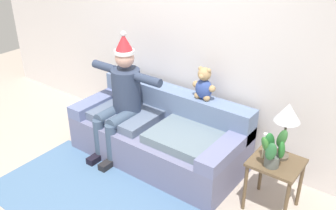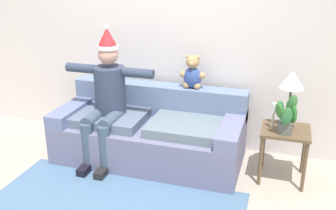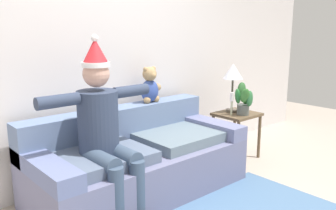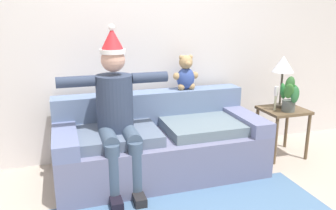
{
  "view_description": "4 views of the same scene",
  "coord_description": "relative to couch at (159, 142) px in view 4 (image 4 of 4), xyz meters",
  "views": [
    {
      "loc": [
        2.38,
        -2.03,
        2.66
      ],
      "look_at": [
        0.19,
        0.91,
        0.79
      ],
      "focal_mm": 40.37,
      "sensor_mm": 36.0,
      "label": 1
    },
    {
      "loc": [
        1.37,
        -2.73,
        2.12
      ],
      "look_at": [
        0.24,
        0.87,
        0.71
      ],
      "focal_mm": 41.25,
      "sensor_mm": 36.0,
      "label": 2
    },
    {
      "loc": [
        -1.92,
        -1.63,
        1.55
      ],
      "look_at": [
        0.29,
        0.88,
        0.83
      ],
      "focal_mm": 38.37,
      "sensor_mm": 36.0,
      "label": 3
    },
    {
      "loc": [
        -0.91,
        -2.15,
        1.61
      ],
      "look_at": [
        0.03,
        0.77,
        0.77
      ],
      "focal_mm": 36.54,
      "sensor_mm": 36.0,
      "label": 4
    }
  ],
  "objects": [
    {
      "name": "person_seated",
      "position": [
        -0.45,
        -0.16,
        0.45
      ],
      "size": [
        1.02,
        0.77,
        1.5
      ],
      "color": "#303B54",
      "rests_on": "ground_plane"
    },
    {
      "name": "table_lamp",
      "position": [
        1.45,
        0.04,
        0.71
      ],
      "size": [
        0.24,
        0.24,
        0.58
      ],
      "color": "brown",
      "rests_on": "side_table"
    },
    {
      "name": "side_table",
      "position": [
        1.44,
        -0.05,
        0.15
      ],
      "size": [
        0.47,
        0.44,
        0.56
      ],
      "color": "brown",
      "rests_on": "ground_plane"
    },
    {
      "name": "teddy_bear",
      "position": [
        0.4,
        0.3,
        0.64
      ],
      "size": [
        0.29,
        0.17,
        0.38
      ],
      "color": "#344B96",
      "rests_on": "couch"
    },
    {
      "name": "candle_tall",
      "position": [
        1.31,
        -0.07,
        0.42
      ],
      "size": [
        0.04,
        0.04,
        0.27
      ],
      "color": "beige",
      "rests_on": "side_table"
    },
    {
      "name": "potted_plant",
      "position": [
        1.43,
        -0.15,
        0.42
      ],
      "size": [
        0.25,
        0.27,
        0.38
      ],
      "color": "#585F5A",
      "rests_on": "side_table"
    },
    {
      "name": "back_wall",
      "position": [
        0.0,
        0.55,
        1.04
      ],
      "size": [
        7.0,
        0.1,
        2.7
      ],
      "primitive_type": "cube",
      "color": "silver",
      "rests_on": "ground_plane"
    },
    {
      "name": "couch",
      "position": [
        0.0,
        0.0,
        0.0
      ],
      "size": [
        2.06,
        0.93,
        0.78
      ],
      "color": "slate",
      "rests_on": "ground_plane"
    }
  ]
}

